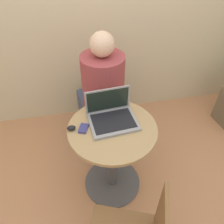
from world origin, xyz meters
The scene contains 6 objects.
ground_plane centered at (0.00, 0.00, 0.00)m, with size 12.00×12.00×0.00m, color tan.
round_table centered at (0.00, 0.00, 0.45)m, with size 0.63×0.63×0.72m.
laptop centered at (0.01, 0.08, 0.76)m, with size 0.36×0.29×0.21m.
cell_phone centered at (-0.20, 0.02, 0.72)m, with size 0.08×0.10×0.02m.
computer_mouse centered at (-0.28, 0.03, 0.73)m, with size 0.06×0.04×0.04m.
person_seated centered at (0.01, 0.60, 0.49)m, with size 0.43×0.60×1.19m.
Camera 1 is at (-0.21, -1.05, 1.81)m, focal length 35.00 mm.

